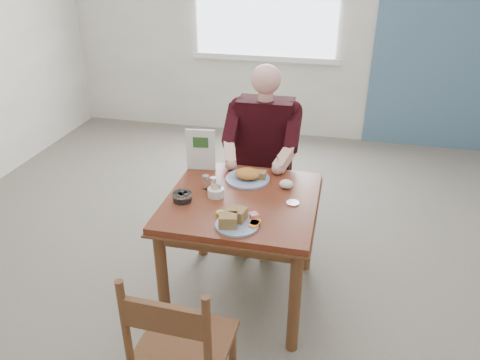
% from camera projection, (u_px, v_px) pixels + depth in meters
% --- Properties ---
extents(floor, '(6.00, 6.00, 0.00)m').
position_uv_depth(floor, '(242.00, 294.00, 3.18)').
color(floor, '#676054').
rests_on(floor, ground).
extents(wall_back, '(5.50, 0.00, 5.50)m').
position_uv_depth(wall_back, '(302.00, 15.00, 5.13)').
color(wall_back, white).
rests_on(wall_back, ground).
extents(accent_panel, '(1.60, 0.02, 2.80)m').
position_uv_depth(accent_panel, '(458.00, 21.00, 4.80)').
color(accent_panel, slate).
rests_on(accent_panel, ground).
extents(lemon_wedge, '(0.07, 0.06, 0.03)m').
position_uv_depth(lemon_wedge, '(221.00, 213.00, 2.65)').
color(lemon_wedge, yellow).
rests_on(lemon_wedge, table).
extents(napkin, '(0.10, 0.09, 0.06)m').
position_uv_depth(napkin, '(286.00, 184.00, 2.94)').
color(napkin, white).
rests_on(napkin, table).
extents(metal_dish, '(0.10, 0.10, 0.01)m').
position_uv_depth(metal_dish, '(293.00, 203.00, 2.77)').
color(metal_dish, silver).
rests_on(metal_dish, table).
extents(table, '(0.92, 0.92, 0.75)m').
position_uv_depth(table, '(242.00, 214.00, 2.88)').
color(table, maroon).
rests_on(table, ground).
extents(chair_far, '(0.42, 0.42, 0.95)m').
position_uv_depth(chair_far, '(264.00, 179.00, 3.65)').
color(chair_far, brown).
rests_on(chair_far, ground).
extents(chair_near, '(0.43, 0.43, 0.95)m').
position_uv_depth(chair_near, '(181.00, 351.00, 2.13)').
color(chair_near, brown).
rests_on(chair_near, ground).
extents(diner, '(0.53, 0.56, 1.39)m').
position_uv_depth(diner, '(263.00, 144.00, 3.42)').
color(diner, gray).
rests_on(diner, chair_far).
extents(near_plate, '(0.26, 0.26, 0.08)m').
position_uv_depth(near_plate, '(236.00, 220.00, 2.55)').
color(near_plate, white).
rests_on(near_plate, table).
extents(far_plate, '(0.30, 0.30, 0.08)m').
position_uv_depth(far_plate, '(249.00, 176.00, 3.03)').
color(far_plate, white).
rests_on(far_plate, table).
extents(caddy, '(0.10, 0.10, 0.07)m').
position_uv_depth(caddy, '(216.00, 192.00, 2.84)').
color(caddy, white).
rests_on(caddy, table).
extents(shakers, '(0.10, 0.07, 0.09)m').
position_uv_depth(shakers, '(209.00, 183.00, 2.91)').
color(shakers, white).
rests_on(shakers, table).
extents(creamer, '(0.13, 0.13, 0.05)m').
position_uv_depth(creamer, '(182.00, 197.00, 2.79)').
color(creamer, white).
rests_on(creamer, table).
extents(menu, '(0.20, 0.04, 0.29)m').
position_uv_depth(menu, '(201.00, 149.00, 3.12)').
color(menu, white).
rests_on(menu, table).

